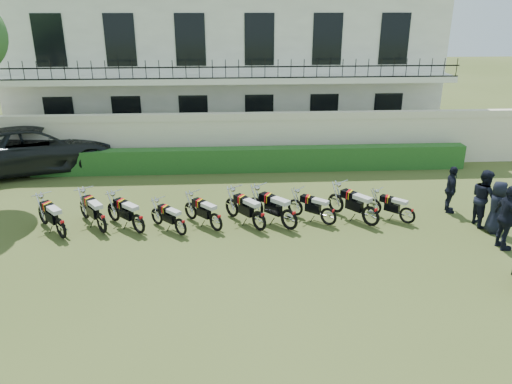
# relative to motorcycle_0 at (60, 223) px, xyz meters

# --- Properties ---
(ground) EXTENTS (100.00, 100.00, 0.00)m
(ground) POSITION_rel_motorcycle_0_xyz_m (5.02, -1.19, -0.51)
(ground) COLOR #3E4A1D
(ground) RESTS_ON ground
(perimeter_wall) EXTENTS (30.00, 0.35, 2.30)m
(perimeter_wall) POSITION_rel_motorcycle_0_xyz_m (5.02, 6.81, 0.67)
(perimeter_wall) COLOR beige
(perimeter_wall) RESTS_ON ground
(hedge) EXTENTS (18.00, 0.60, 1.00)m
(hedge) POSITION_rel_motorcycle_0_xyz_m (6.02, 6.01, -0.01)
(hedge) COLOR #1B4B1A
(hedge) RESTS_ON ground
(building) EXTENTS (20.40, 9.60, 7.40)m
(building) POSITION_rel_motorcycle_0_xyz_m (5.02, 12.77, 3.21)
(building) COLOR white
(building) RESTS_ON ground
(motorcycle_0) EXTENTS (1.35, 1.61, 1.09)m
(motorcycle_0) POSITION_rel_motorcycle_0_xyz_m (0.00, 0.00, 0.00)
(motorcycle_0) COLOR black
(motorcycle_0) RESTS_ON ground
(motorcycle_1) EXTENTS (1.26, 1.72, 1.11)m
(motorcycle_1) POSITION_rel_motorcycle_0_xyz_m (1.13, 0.30, 0.01)
(motorcycle_1) COLOR black
(motorcycle_1) RESTS_ON ground
(motorcycle_2) EXTENTS (1.45, 1.48, 1.07)m
(motorcycle_2) POSITION_rel_motorcycle_0_xyz_m (2.26, 0.20, -0.01)
(motorcycle_2) COLOR black
(motorcycle_2) RESTS_ON ground
(motorcycle_3) EXTENTS (1.25, 1.29, 0.94)m
(motorcycle_3) POSITION_rel_motorcycle_0_xyz_m (3.55, -0.01, -0.07)
(motorcycle_3) COLOR black
(motorcycle_3) RESTS_ON ground
(motorcycle_4) EXTENTS (1.29, 1.43, 1.00)m
(motorcycle_4) POSITION_rel_motorcycle_0_xyz_m (4.62, 0.23, -0.04)
(motorcycle_4) COLOR black
(motorcycle_4) RESTS_ON ground
(motorcycle_5) EXTENTS (1.28, 1.68, 1.10)m
(motorcycle_5) POSITION_rel_motorcycle_0_xyz_m (5.95, 0.18, 0.00)
(motorcycle_5) COLOR black
(motorcycle_5) RESTS_ON ground
(motorcycle_6) EXTENTS (1.51, 1.63, 1.16)m
(motorcycle_6) POSITION_rel_motorcycle_0_xyz_m (6.89, 0.18, 0.03)
(motorcycle_6) COLOR black
(motorcycle_6) RESTS_ON ground
(motorcycle_7) EXTENTS (1.45, 1.24, 0.99)m
(motorcycle_7) POSITION_rel_motorcycle_0_xyz_m (8.18, 0.45, -0.05)
(motorcycle_7) COLOR black
(motorcycle_7) RESTS_ON ground
(motorcycle_8) EXTENTS (1.36, 1.71, 1.14)m
(motorcycle_8) POSITION_rel_motorcycle_0_xyz_m (9.49, 0.30, 0.02)
(motorcycle_8) COLOR black
(motorcycle_8) RESTS_ON ground
(motorcycle_9) EXTENTS (1.32, 1.22, 0.93)m
(motorcycle_9) POSITION_rel_motorcycle_0_xyz_m (10.72, 0.43, -0.07)
(motorcycle_9) COLOR black
(motorcycle_9) RESTS_ON ground
(suv) EXTENTS (7.52, 5.03, 1.92)m
(suv) POSITION_rel_motorcycle_0_xyz_m (-2.83, 6.78, 0.45)
(suv) COLOR black
(suv) RESTS_ON ground
(officer_2) EXTENTS (0.51, 1.15, 1.93)m
(officer_2) POSITION_rel_motorcycle_0_xyz_m (12.90, -1.39, 0.46)
(officer_2) COLOR black
(officer_2) RESTS_ON ground
(officer_3) EXTENTS (0.71, 0.91, 1.65)m
(officer_3) POSITION_rel_motorcycle_0_xyz_m (13.19, -0.29, 0.32)
(officer_3) COLOR black
(officer_3) RESTS_ON ground
(officer_4) EXTENTS (0.72, 0.91, 1.83)m
(officer_4) POSITION_rel_motorcycle_0_xyz_m (13.05, 0.26, 0.41)
(officer_4) COLOR black
(officer_4) RESTS_ON ground
(officer_5) EXTENTS (0.63, 1.01, 1.61)m
(officer_5) POSITION_rel_motorcycle_0_xyz_m (12.46, 1.32, 0.30)
(officer_5) COLOR black
(officer_5) RESTS_ON ground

